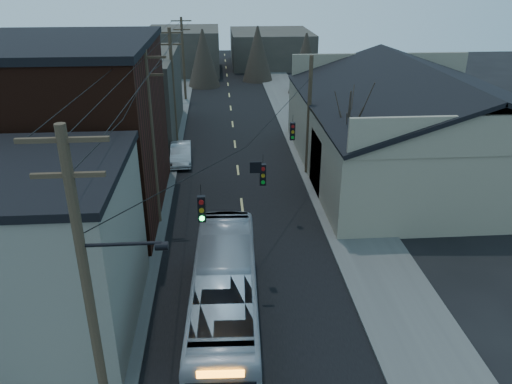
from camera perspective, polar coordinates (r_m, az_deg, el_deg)
The scene contains 13 objects.
road_surface at distance 41.01m, azimuth -2.33°, elevation 4.59°, with size 9.00×110.00×0.02m, color black.
sidewalk_left at distance 41.30m, azimuth -11.40°, elevation 4.33°, with size 4.00×110.00×0.12m, color #474744.
sidewalk_right at distance 41.70m, azimuth 6.66°, elevation 4.85°, with size 4.00×110.00×0.12m, color #474744.
building_clapboard at distance 21.81m, azimuth -24.65°, elevation -6.42°, with size 8.00×8.00×7.00m, color slate.
building_brick at distance 31.17m, azimuth -20.54°, elevation 6.28°, with size 10.00×12.00×10.00m, color black.
building_left_far at distance 46.50m, azimuth -14.69°, elevation 10.69°, with size 9.00×14.00×7.00m, color #332F28.
warehouse at distance 38.16m, azimuth 17.94°, elevation 6.14°, with size 16.16×20.60×7.73m.
building_far_left at distance 74.53m, azimuth -8.25°, elevation 15.71°, with size 10.00×12.00×6.00m, color #332F28.
building_far_right at distance 79.83m, azimuth 1.71°, elevation 16.13°, with size 12.00×14.00×5.00m, color #332F28.
bare_tree at distance 31.34m, azimuth 10.30°, elevation 4.85°, with size 0.40×0.40×7.20m, color black.
utility_lines at distance 33.96m, azimuth -7.40°, elevation 8.95°, with size 11.24×45.28×10.50m.
bus at distance 20.97m, azimuth -3.59°, elevation -11.72°, with size 2.55×10.90×3.04m, color #AAAEB6.
parked_car at distance 38.99m, azimuth -8.57°, elevation 4.39°, with size 1.55×4.44×1.46m, color #ACB0B4.
Camera 1 is at (-1.27, -8.59, 13.83)m, focal length 35.00 mm.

